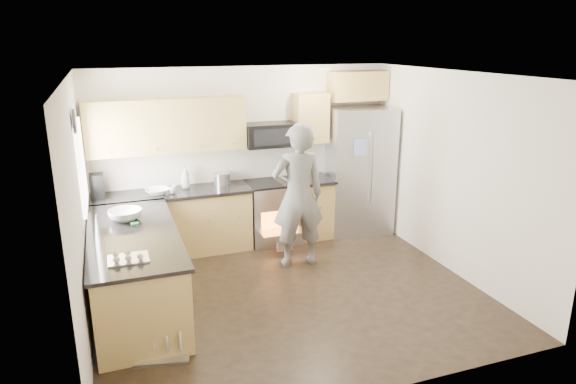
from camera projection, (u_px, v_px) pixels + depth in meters
name	position (u px, v px, depth m)	size (l,w,h in m)	color
ground	(289.00, 292.00, 6.26)	(4.50, 4.50, 0.00)	black
room_shell	(286.00, 159.00, 5.79)	(4.54, 4.04, 2.62)	white
back_cabinet_run	(210.00, 184.00, 7.37)	(4.45, 0.64, 2.50)	tan
peninsula	(136.00, 270.00, 5.79)	(0.96, 2.36, 1.05)	tan
stove_range	(273.00, 198.00, 7.71)	(0.76, 0.97, 1.79)	#B7B7BC
refrigerator	(359.00, 170.00, 8.06)	(1.06, 0.88, 1.97)	#B7B7BC
person	(298.00, 196.00, 6.80)	(0.71, 0.47, 1.95)	slate
dish_rack	(163.00, 346.00, 5.02)	(0.59, 0.51, 0.32)	#B7B7BC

